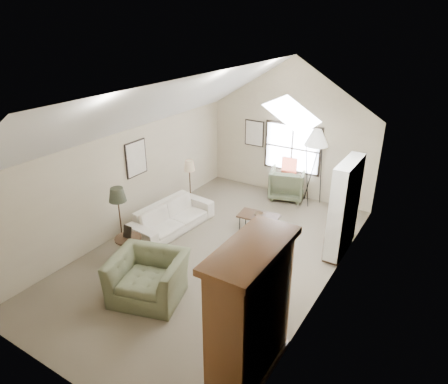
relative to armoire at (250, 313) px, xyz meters
The scene contains 18 objects.
room_shell 3.87m from the armoire, 132.25° to the left, with size 5.01×8.01×4.00m.
window 6.70m from the armoire, 108.11° to the left, with size 1.72×0.08×1.42m, color black.
skylight 4.02m from the armoire, 104.93° to the left, with size 0.80×1.20×0.52m, color white, non-canonical shape.
wall_art 5.98m from the armoire, 133.09° to the left, with size 1.97×3.71×0.88m.
armoire is the anchor object (origin of this frame).
tv_alcove 4.00m from the armoire, 87.71° to the left, with size 0.32×1.30×2.10m, color white.
media_console 4.08m from the armoire, 88.00° to the left, with size 0.34×1.18×0.60m, color #382316.
tv_panel 4.01m from the armoire, 88.00° to the left, with size 0.05×0.90×0.55m, color black.
sofa 4.74m from the armoire, 142.90° to the left, with size 2.31×0.90×0.67m, color beige.
armchair_near 2.60m from the armoire, 167.86° to the left, with size 1.33×1.17×0.87m, color #5A6345.
armchair_far 6.47m from the armoire, 108.61° to the left, with size 0.96×0.99×0.90m, color #5B6546.
coffee_table 4.27m from the armoire, 115.40° to the left, with size 0.97×0.54×0.50m, color #3A2417.
bowl 4.22m from the armoire, 115.40° to the left, with size 0.23×0.23×0.06m, color #392817.
side_table 3.92m from the armoire, 161.39° to the left, with size 0.58×0.58×0.58m, color #372616.
side_chair 6.47m from the armoire, 108.95° to the left, with size 0.46×0.46×1.17m, color maroon.
tripod_lamp 6.24m from the armoire, 102.09° to the left, with size 0.64×0.64×2.21m, color white, non-canonical shape.
dark_lamp 4.29m from the armoire, 160.56° to the left, with size 0.39×0.39×1.61m, color #2A2D20, non-canonical shape.
tan_lamp 5.71m from the armoire, 135.07° to the left, with size 0.29×0.29×1.45m, color tan, non-canonical shape.
Camera 1 is at (4.23, -6.39, 4.99)m, focal length 32.00 mm.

